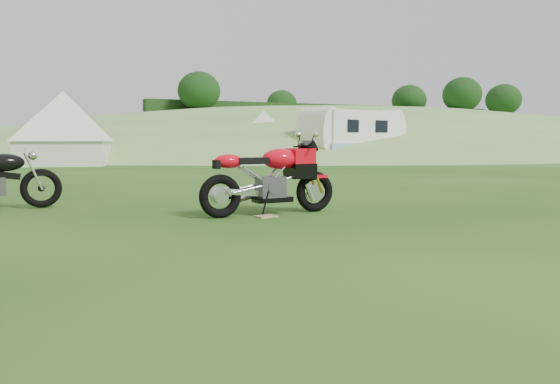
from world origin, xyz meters
name	(u,v)px	position (x,y,z in m)	size (l,w,h in m)	color
ground	(318,243)	(0.00, 0.00, 0.00)	(120.00, 120.00, 0.00)	#1A450E
hillside	(336,150)	(24.00, 40.00, 0.00)	(80.00, 64.00, 8.00)	#6C9F51
hedgerow	(336,150)	(24.00, 40.00, 0.00)	(36.00, 1.20, 8.60)	black
sport_motorcycle	(269,173)	(0.40, 2.16, 0.60)	(1.99, 0.50, 1.19)	red
plywood_board	(266,216)	(0.25, 1.96, 0.01)	(0.27, 0.22, 0.02)	tan
tent_left	(64,130)	(-1.29, 19.36, 1.44)	(3.31, 3.31, 2.87)	white
tent_right	(264,135)	(8.71, 21.76, 1.30)	(3.00, 3.00, 2.60)	beige
caravan	(352,136)	(11.25, 17.09, 1.22)	(5.21, 2.33, 2.44)	white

